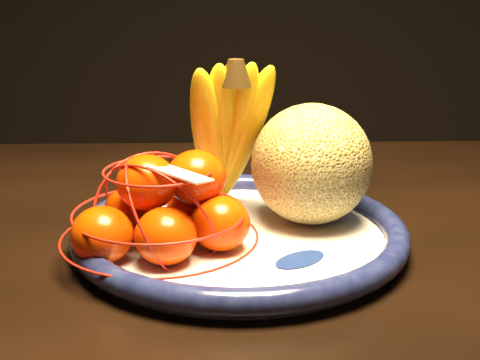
{
  "coord_description": "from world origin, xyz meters",
  "views": [
    {
      "loc": [
        -0.27,
        -0.81,
        0.98
      ],
      "look_at": [
        -0.28,
        -0.15,
        0.77
      ],
      "focal_mm": 50.0,
      "sensor_mm": 36.0,
      "label": 1
    }
  ],
  "objects_px": {
    "fruit_bowl": "(240,233)",
    "banana_bunch": "(227,128)",
    "cantaloupe": "(312,164)",
    "dining_table": "(469,291)",
    "mandarin_bag": "(165,212)"
  },
  "relations": [
    {
      "from": "fruit_bowl",
      "to": "banana_bunch",
      "type": "relative_size",
      "value": 1.83
    },
    {
      "from": "cantaloupe",
      "to": "banana_bunch",
      "type": "relative_size",
      "value": 0.69
    },
    {
      "from": "dining_table",
      "to": "cantaloupe",
      "type": "xyz_separation_m",
      "value": [
        -0.19,
        -0.01,
        0.15
      ]
    },
    {
      "from": "fruit_bowl",
      "to": "mandarin_bag",
      "type": "relative_size",
      "value": 1.58
    },
    {
      "from": "fruit_bowl",
      "to": "cantaloupe",
      "type": "height_order",
      "value": "cantaloupe"
    },
    {
      "from": "dining_table",
      "to": "banana_bunch",
      "type": "xyz_separation_m",
      "value": [
        -0.28,
        0.03,
        0.18
      ]
    },
    {
      "from": "fruit_bowl",
      "to": "cantaloupe",
      "type": "xyz_separation_m",
      "value": [
        0.08,
        0.04,
        0.07
      ]
    },
    {
      "from": "fruit_bowl",
      "to": "banana_bunch",
      "type": "bearing_deg",
      "value": 101.41
    },
    {
      "from": "cantaloupe",
      "to": "banana_bunch",
      "type": "distance_m",
      "value": 0.11
    },
    {
      "from": "fruit_bowl",
      "to": "mandarin_bag",
      "type": "xyz_separation_m",
      "value": [
        -0.07,
        -0.04,
        0.04
      ]
    },
    {
      "from": "fruit_bowl",
      "to": "mandarin_bag",
      "type": "height_order",
      "value": "mandarin_bag"
    },
    {
      "from": "dining_table",
      "to": "cantaloupe",
      "type": "distance_m",
      "value": 0.24
    },
    {
      "from": "dining_table",
      "to": "mandarin_bag",
      "type": "distance_m",
      "value": 0.37
    },
    {
      "from": "dining_table",
      "to": "fruit_bowl",
      "type": "height_order",
      "value": "fruit_bowl"
    },
    {
      "from": "dining_table",
      "to": "fruit_bowl",
      "type": "relative_size",
      "value": 4.07
    }
  ]
}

